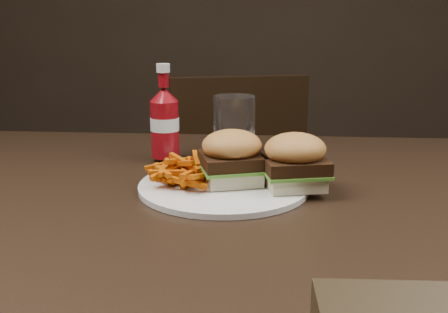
# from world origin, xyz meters

# --- Properties ---
(dining_table) EXTENTS (1.20, 0.80, 0.04)m
(dining_table) POSITION_xyz_m (0.00, 0.00, 0.73)
(dining_table) COLOR black
(dining_table) RESTS_ON ground
(chair_far) EXTENTS (0.48, 0.48, 0.04)m
(chair_far) POSITION_xyz_m (-0.04, 0.82, 0.43)
(chair_far) COLOR black
(chair_far) RESTS_ON ground
(plate) EXTENTS (0.26, 0.26, 0.01)m
(plate) POSITION_xyz_m (0.01, 0.01, 0.76)
(plate) COLOR white
(plate) RESTS_ON dining_table
(sandwich_half_a) EXTENTS (0.10, 0.10, 0.02)m
(sandwich_half_a) POSITION_xyz_m (0.02, 0.02, 0.77)
(sandwich_half_a) COLOR beige
(sandwich_half_a) RESTS_ON plate
(sandwich_half_b) EXTENTS (0.10, 0.09, 0.02)m
(sandwich_half_b) POSITION_xyz_m (0.12, 0.00, 0.77)
(sandwich_half_b) COLOR beige
(sandwich_half_b) RESTS_ON plate
(fries_pile) EXTENTS (0.12, 0.12, 0.04)m
(fries_pile) POSITION_xyz_m (-0.05, 0.01, 0.78)
(fries_pile) COLOR #BE6C06
(fries_pile) RESTS_ON plate
(ketchup_bottle) EXTENTS (0.06, 0.06, 0.10)m
(ketchup_bottle) POSITION_xyz_m (-0.11, 0.17, 0.81)
(ketchup_bottle) COLOR maroon
(ketchup_bottle) RESTS_ON dining_table
(tumbler) EXTENTS (0.08, 0.08, 0.12)m
(tumbler) POSITION_xyz_m (0.02, 0.21, 0.81)
(tumbler) COLOR white
(tumbler) RESTS_ON dining_table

